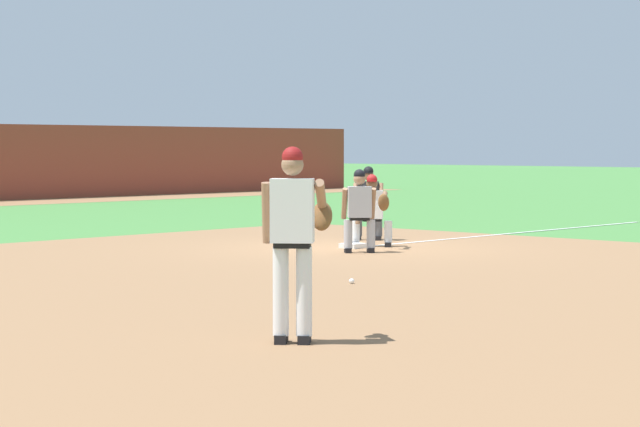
# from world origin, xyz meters

# --- Properties ---
(ground_plane) EXTENTS (160.00, 160.00, 0.00)m
(ground_plane) POSITION_xyz_m (0.00, 0.00, 0.00)
(ground_plane) COLOR #47843D
(infield_dirt_patch) EXTENTS (18.00, 18.00, 0.01)m
(infield_dirt_patch) POSITION_xyz_m (-4.31, -3.43, 0.00)
(infield_dirt_patch) COLOR #936B47
(infield_dirt_patch) RESTS_ON ground
(foul_line_stripe) EXTENTS (10.45, 0.10, 0.00)m
(foul_line_stripe) POSITION_xyz_m (5.22, 0.00, 0.01)
(foul_line_stripe) COLOR white
(foul_line_stripe) RESTS_ON ground
(first_base_bag) EXTENTS (0.38, 0.38, 0.09)m
(first_base_bag) POSITION_xyz_m (0.00, 0.00, 0.04)
(first_base_bag) COLOR white
(first_base_bag) RESTS_ON ground
(baseball) EXTENTS (0.07, 0.07, 0.07)m
(baseball) POSITION_xyz_m (-4.42, -3.87, 0.04)
(baseball) COLOR white
(baseball) RESTS_ON ground
(pitcher) EXTENTS (0.85, 0.57, 1.86)m
(pitcher) POSITION_xyz_m (-8.59, -6.84, 1.06)
(pitcher) COLOR black
(pitcher) RESTS_ON ground
(first_baseman) EXTENTS (0.79, 1.06, 1.34)m
(first_baseman) POSITION_xyz_m (0.43, -0.10, 0.73)
(first_baseman) COLOR black
(first_baseman) RESTS_ON ground
(baserunner) EXTENTS (0.68, 0.67, 1.46)m
(baserunner) POSITION_xyz_m (-0.69, -0.75, 0.79)
(baserunner) COLOR black
(baserunner) RESTS_ON ground
(umpire) EXTENTS (0.65, 0.68, 1.46)m
(umpire) POSITION_xyz_m (1.63, 1.05, 0.79)
(umpire) COLOR black
(umpire) RESTS_ON ground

